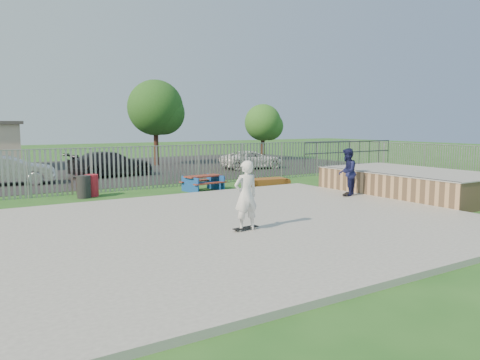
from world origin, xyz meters
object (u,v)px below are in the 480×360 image
picnic_table (203,183)px  trash_bin_red (92,186)px  car_dark (111,164)px  skater_white (246,195)px  tree_right (263,123)px  funbox (267,182)px  car_silver (8,170)px  tree_mid (155,108)px  skater_navy (347,172)px  car_white (252,160)px  trash_bin_grey (84,187)px

picnic_table → trash_bin_red: bearing=159.5°
car_dark → skater_white: skater_white is taller
trash_bin_red → car_dark: bearing=66.7°
car_dark → tree_right: 15.19m
funbox → trash_bin_red: 8.31m
car_silver → funbox: bearing=-112.1°
trash_bin_red → tree_mid: (7.94, 12.33, 3.70)m
car_silver → picnic_table: bearing=-122.8°
tree_mid → skater_navy: size_ratio=3.23×
car_dark → car_silver: bearing=95.6°
funbox → trash_bin_red: size_ratio=2.06×
car_dark → car_white: size_ratio=1.15×
skater_white → car_dark: bearing=-91.6°
trash_bin_grey → car_silver: (-2.14, 6.13, 0.27)m
car_white → skater_navy: (-3.84, -12.62, 0.49)m
funbox → car_silver: bearing=154.5°
trash_bin_grey → skater_white: (2.11, -8.96, 0.64)m
funbox → tree_right: 16.03m
trash_bin_grey → tree_mid: tree_mid is taller
picnic_table → trash_bin_grey: trash_bin_grey is taller
car_white → skater_white: skater_white is taller
car_silver → car_white: 14.90m
funbox → skater_navy: (0.32, -5.05, 0.93)m
car_silver → skater_white: bearing=-153.1°
trash_bin_red → car_white: car_white is taller
skater_white → funbox: bearing=-126.2°
picnic_table → skater_navy: (3.84, -5.14, 0.74)m
skater_navy → tree_right: bearing=-148.7°
funbox → trash_bin_grey: 8.66m
car_white → skater_white: (-10.64, -15.61, 0.49)m
picnic_table → trash_bin_grey: size_ratio=2.00×
trash_bin_red → trash_bin_grey: bearing=-145.6°
picnic_table → car_dark: 8.14m
trash_bin_grey → car_dark: bearing=64.9°
trash_bin_grey → tree_right: tree_right is taller
tree_mid → skater_white: (-6.21, -21.56, -3.05)m
funbox → car_dark: size_ratio=0.39×
car_white → tree_right: 7.63m
picnic_table → car_dark: (-1.75, 7.94, 0.37)m
skater_white → trash_bin_grey: bearing=-74.0°
trash_bin_grey → tree_mid: bearing=56.5°
skater_navy → car_dark: bearing=-100.2°
tree_right → car_silver: bearing=-163.1°
trash_bin_grey → car_white: car_white is taller
trash_bin_red → car_white: (12.37, 6.38, 0.15)m
skater_navy → car_silver: bearing=-81.0°
trash_bin_red → car_dark: car_dark is taller
trash_bin_red → car_silver: 6.39m
car_white → skater_navy: size_ratio=2.24×
trash_bin_red → car_silver: bearing=113.3°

